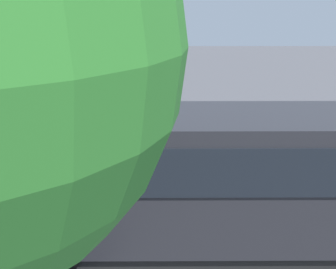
{
  "coord_description": "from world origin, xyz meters",
  "views": [
    {
      "loc": [
        -0.02,
        14.22,
        5.62
      ],
      "look_at": [
        -0.11,
        -0.12,
        1.1
      ],
      "focal_mm": 46.24,
      "sensor_mm": 36.0,
      "label": 1
    }
  ],
  "objects_px": {
    "spectator_far_left": "(280,163)",
    "spectator_far_right": "(144,166)",
    "stunt_motorcycle": "(95,121)",
    "traffic_cone": "(148,124)",
    "parked_motorcycle_silver": "(244,197)",
    "spectator_left": "(249,160)",
    "spectator_right": "(182,166)",
    "spectator_centre": "(222,168)",
    "parked_motorcycle_blue": "(158,193)",
    "tour_bus": "(216,183)"
  },
  "relations": [
    {
      "from": "parked_motorcycle_silver",
      "to": "spectator_far_right",
      "type": "bearing_deg",
      "value": -19.15
    },
    {
      "from": "spectator_left",
      "to": "spectator_far_right",
      "type": "distance_m",
      "value": 3.1
    },
    {
      "from": "spectator_far_right",
      "to": "traffic_cone",
      "type": "xyz_separation_m",
      "value": [
        0.16,
        -6.78,
        -0.7
      ]
    },
    {
      "from": "parked_motorcycle_silver",
      "to": "spectator_left",
      "type": "bearing_deg",
      "value": -103.9
    },
    {
      "from": "parked_motorcycle_blue",
      "to": "spectator_left",
      "type": "bearing_deg",
      "value": -159.01
    },
    {
      "from": "spectator_centre",
      "to": "parked_motorcycle_silver",
      "type": "height_order",
      "value": "spectator_centre"
    },
    {
      "from": "spectator_centre",
      "to": "parked_motorcycle_silver",
      "type": "xyz_separation_m",
      "value": [
        -0.55,
        0.77,
        -0.52
      ]
    },
    {
      "from": "tour_bus",
      "to": "parked_motorcycle_blue",
      "type": "bearing_deg",
      "value": -55.32
    },
    {
      "from": "parked_motorcycle_blue",
      "to": "tour_bus",
      "type": "bearing_deg",
      "value": 124.68
    },
    {
      "from": "spectator_right",
      "to": "parked_motorcycle_blue",
      "type": "relative_size",
      "value": 0.86
    },
    {
      "from": "spectator_right",
      "to": "parked_motorcycle_silver",
      "type": "relative_size",
      "value": 0.87
    },
    {
      "from": "parked_motorcycle_silver",
      "to": "stunt_motorcycle",
      "type": "relative_size",
      "value": 1.02
    },
    {
      "from": "tour_bus",
      "to": "spectator_far_right",
      "type": "xyz_separation_m",
      "value": [
        1.77,
        -2.67,
        -0.64
      ]
    },
    {
      "from": "spectator_centre",
      "to": "stunt_motorcycle",
      "type": "height_order",
      "value": "spectator_centre"
    },
    {
      "from": "spectator_centre",
      "to": "traffic_cone",
      "type": "relative_size",
      "value": 2.67
    },
    {
      "from": "spectator_centre",
      "to": "stunt_motorcycle",
      "type": "xyz_separation_m",
      "value": [
        4.6,
        -6.36,
        -0.39
      ]
    },
    {
      "from": "spectator_centre",
      "to": "stunt_motorcycle",
      "type": "bearing_deg",
      "value": -54.11
    },
    {
      "from": "spectator_right",
      "to": "parked_motorcycle_silver",
      "type": "xyz_separation_m",
      "value": [
        -1.67,
        0.85,
        -0.57
      ]
    },
    {
      "from": "spectator_left",
      "to": "spectator_far_right",
      "type": "relative_size",
      "value": 1.07
    },
    {
      "from": "spectator_right",
      "to": "traffic_cone",
      "type": "distance_m",
      "value": 7.04
    },
    {
      "from": "spectator_far_left",
      "to": "stunt_motorcycle",
      "type": "height_order",
      "value": "spectator_far_left"
    },
    {
      "from": "spectator_far_left",
      "to": "spectator_far_right",
      "type": "bearing_deg",
      "value": 4.23
    },
    {
      "from": "spectator_far_left",
      "to": "stunt_motorcycle",
      "type": "xyz_separation_m",
      "value": [
        6.39,
        -5.88,
        -0.37
      ]
    },
    {
      "from": "spectator_left",
      "to": "traffic_cone",
      "type": "bearing_deg",
      "value": -63.43
    },
    {
      "from": "spectator_right",
      "to": "parked_motorcycle_blue",
      "type": "xyz_separation_m",
      "value": [
        0.67,
        0.62,
        -0.57
      ]
    },
    {
      "from": "tour_bus",
      "to": "traffic_cone",
      "type": "height_order",
      "value": "tour_bus"
    },
    {
      "from": "stunt_motorcycle",
      "to": "traffic_cone",
      "type": "distance_m",
      "value": 2.32
    },
    {
      "from": "spectator_right",
      "to": "spectator_far_right",
      "type": "relative_size",
      "value": 1.04
    },
    {
      "from": "parked_motorcycle_silver",
      "to": "stunt_motorcycle",
      "type": "xyz_separation_m",
      "value": [
        5.15,
        -7.14,
        0.13
      ]
    },
    {
      "from": "spectator_right",
      "to": "stunt_motorcycle",
      "type": "distance_m",
      "value": 7.19
    },
    {
      "from": "spectator_right",
      "to": "stunt_motorcycle",
      "type": "relative_size",
      "value": 0.88
    },
    {
      "from": "spectator_far_right",
      "to": "parked_motorcycle_blue",
      "type": "xyz_separation_m",
      "value": [
        -0.43,
        0.73,
        -0.52
      ]
    },
    {
      "from": "spectator_far_left",
      "to": "spectator_right",
      "type": "distance_m",
      "value": 2.94
    },
    {
      "from": "spectator_centre",
      "to": "spectator_left",
      "type": "bearing_deg",
      "value": -150.55
    },
    {
      "from": "spectator_left",
      "to": "spectator_centre",
      "type": "distance_m",
      "value": 0.99
    },
    {
      "from": "parked_motorcycle_silver",
      "to": "spectator_centre",
      "type": "bearing_deg",
      "value": -54.8
    },
    {
      "from": "tour_bus",
      "to": "spectator_right",
      "type": "relative_size",
      "value": 5.56
    },
    {
      "from": "spectator_left",
      "to": "traffic_cone",
      "type": "height_order",
      "value": "spectator_left"
    },
    {
      "from": "spectator_far_left",
      "to": "parked_motorcycle_silver",
      "type": "xyz_separation_m",
      "value": [
        1.24,
        1.26,
        -0.5
      ]
    },
    {
      "from": "tour_bus",
      "to": "stunt_motorcycle",
      "type": "bearing_deg",
      "value": -64.86
    },
    {
      "from": "stunt_motorcycle",
      "to": "traffic_cone",
      "type": "xyz_separation_m",
      "value": [
        -2.22,
        -0.61,
        -0.31
      ]
    },
    {
      "from": "spectator_left",
      "to": "spectator_far_right",
      "type": "height_order",
      "value": "spectator_left"
    },
    {
      "from": "spectator_far_left",
      "to": "spectator_right",
      "type": "xyz_separation_m",
      "value": [
        2.91,
        0.41,
        0.07
      ]
    },
    {
      "from": "tour_bus",
      "to": "parked_motorcycle_blue",
      "type": "distance_m",
      "value": 2.63
    },
    {
      "from": "parked_motorcycle_blue",
      "to": "spectator_centre",
      "type": "bearing_deg",
      "value": -163.44
    },
    {
      "from": "spectator_centre",
      "to": "traffic_cone",
      "type": "distance_m",
      "value": 7.4
    },
    {
      "from": "stunt_motorcycle",
      "to": "parked_motorcycle_blue",
      "type": "bearing_deg",
      "value": 112.13
    },
    {
      "from": "parked_motorcycle_silver",
      "to": "parked_motorcycle_blue",
      "type": "relative_size",
      "value": 0.99
    },
    {
      "from": "spectator_far_left",
      "to": "parked_motorcycle_silver",
      "type": "relative_size",
      "value": 0.82
    },
    {
      "from": "parked_motorcycle_silver",
      "to": "stunt_motorcycle",
      "type": "bearing_deg",
      "value": -54.18
    }
  ]
}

